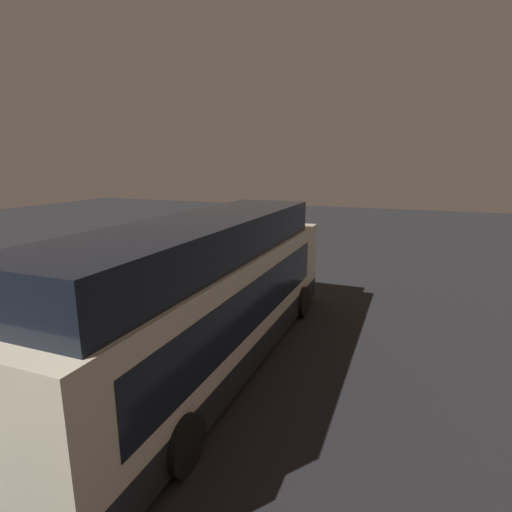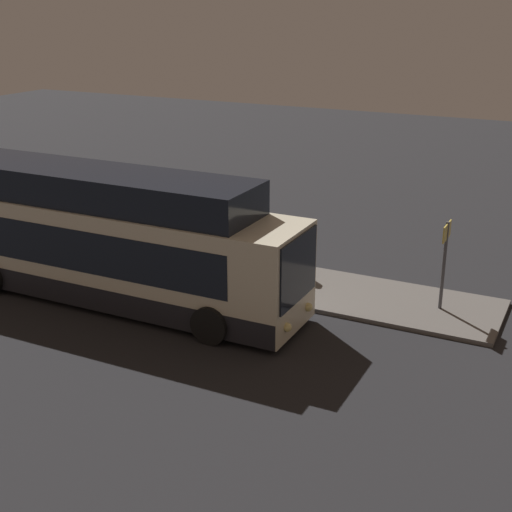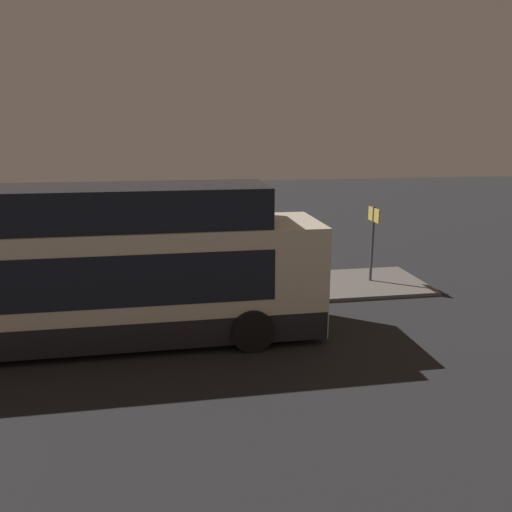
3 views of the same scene
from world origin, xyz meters
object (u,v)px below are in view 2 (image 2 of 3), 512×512
(passenger_boarding, at_px, (191,236))
(trash_bin, at_px, (270,279))
(bus_lead, at_px, (108,243))
(passenger_with_bags, at_px, (205,255))
(sign_post, at_px, (445,253))
(passenger_waiting, at_px, (295,247))
(suitcase, at_px, (275,266))

(passenger_boarding, relative_size, trash_bin, 2.62)
(bus_lead, xyz_separation_m, passenger_with_bags, (2.05, 2.11, -0.72))
(bus_lead, xyz_separation_m, sign_post, (9.09, 3.40, 0.06))
(passenger_boarding, xyz_separation_m, sign_post, (8.43, -0.16, 0.77))
(passenger_waiting, xyz_separation_m, trash_bin, (-0.10, -1.63, -0.55))
(suitcase, bearing_deg, passenger_boarding, -179.48)
(passenger_boarding, bearing_deg, suitcase, -81.81)
(passenger_with_bags, xyz_separation_m, trash_bin, (2.04, 0.43, -0.58))
(suitcase, bearing_deg, trash_bin, -72.22)
(passenger_waiting, distance_m, trash_bin, 1.72)
(suitcase, relative_size, sign_post, 0.35)
(trash_bin, bearing_deg, passenger_boarding, 163.28)
(bus_lead, xyz_separation_m, trash_bin, (4.09, 2.53, -1.31))
(suitcase, bearing_deg, bus_lead, -136.23)
(trash_bin, bearing_deg, passenger_with_bags, -168.20)
(passenger_with_bags, bearing_deg, trash_bin, 50.99)
(passenger_boarding, relative_size, passenger_waiting, 1.03)
(bus_lead, distance_m, sign_post, 9.71)
(passenger_waiting, relative_size, sign_post, 0.64)
(passenger_waiting, bearing_deg, sign_post, -87.78)
(passenger_boarding, xyz_separation_m, passenger_with_bags, (1.39, -1.46, -0.01))
(trash_bin, bearing_deg, passenger_waiting, 86.38)
(passenger_with_bags, bearing_deg, suitcase, 80.26)
(passenger_boarding, height_order, suitcase, passenger_boarding)
(passenger_with_bags, bearing_deg, bus_lead, -94.98)
(passenger_boarding, height_order, passenger_waiting, passenger_boarding)
(passenger_waiting, relative_size, suitcase, 1.82)
(passenger_waiting, distance_m, suitcase, 0.90)
(sign_post, bearing_deg, passenger_boarding, 178.89)
(bus_lead, xyz_separation_m, passenger_waiting, (4.19, 4.16, -0.76))
(passenger_waiting, relative_size, passenger_with_bags, 0.96)
(suitcase, xyz_separation_m, trash_bin, (0.34, -1.06, -0.01))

